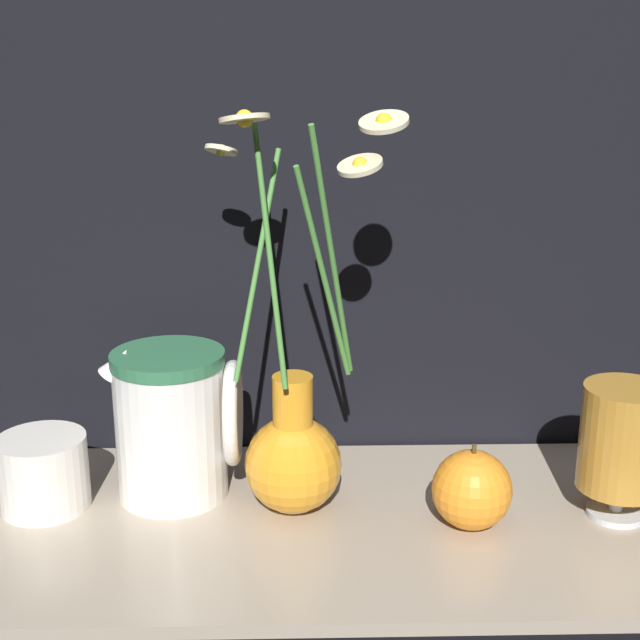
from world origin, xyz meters
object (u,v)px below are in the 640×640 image
(yellow_mug, at_px, (41,472))
(orange_fruit, at_px, (472,490))
(vase_with_flowers, at_px, (294,444))
(tea_glass, at_px, (624,441))
(ceramic_pitcher, at_px, (175,418))

(yellow_mug, distance_m, orange_fruit, 0.40)
(vase_with_flowers, xyz_separation_m, tea_glass, (0.30, -0.02, 0.01))
(vase_with_flowers, xyz_separation_m, yellow_mug, (-0.24, 0.01, -0.03))
(ceramic_pitcher, distance_m, tea_glass, 0.42)
(yellow_mug, height_order, tea_glass, tea_glass)
(ceramic_pitcher, relative_size, tea_glass, 1.22)
(vase_with_flowers, height_order, orange_fruit, vase_with_flowers)
(ceramic_pitcher, bearing_deg, yellow_mug, -169.38)
(yellow_mug, height_order, orange_fruit, orange_fruit)
(yellow_mug, relative_size, ceramic_pitcher, 0.60)
(vase_with_flowers, bearing_deg, ceramic_pitcher, 163.27)
(ceramic_pitcher, bearing_deg, orange_fruit, -14.18)
(ceramic_pitcher, xyz_separation_m, tea_glass, (0.42, -0.06, -0.00))
(tea_glass, bearing_deg, yellow_mug, 176.47)
(yellow_mug, bearing_deg, tea_glass, -3.53)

